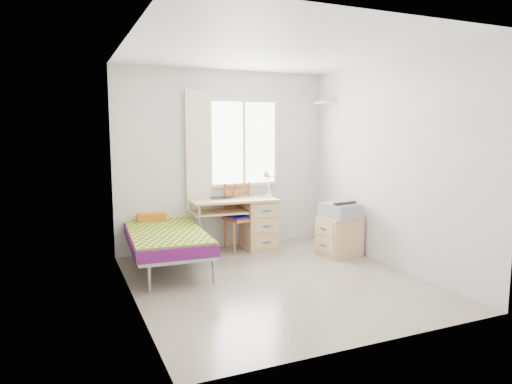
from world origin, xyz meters
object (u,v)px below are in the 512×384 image
at_px(desk, 254,221).
at_px(cabinet, 339,236).
at_px(bed, 164,234).
at_px(chair, 241,213).
at_px(printer, 340,210).

distance_m(desk, cabinet, 1.25).
distance_m(bed, chair, 1.26).
height_order(bed, cabinet, bed).
relative_size(bed, desk, 1.59).
bearing_deg(chair, printer, -48.37).
relative_size(cabinet, printer, 1.05).
bearing_deg(bed, chair, 18.86).
bearing_deg(bed, desk, 15.46).
distance_m(chair, cabinet, 1.44).
height_order(desk, chair, chair).
bearing_deg(desk, printer, -38.61).
xyz_separation_m(chair, cabinet, (1.14, -0.84, -0.27)).
height_order(desk, cabinet, desk).
bearing_deg(printer, desk, 129.61).
height_order(bed, desk, bed).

